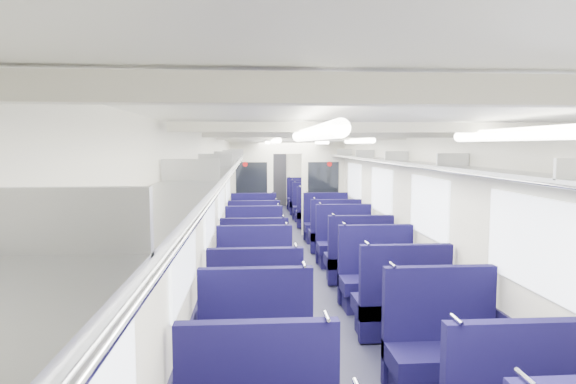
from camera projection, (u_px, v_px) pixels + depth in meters
floor at (299, 264)px, 9.18m from camera, size 2.80×18.00×0.01m
ceiling at (299, 137)px, 8.96m from camera, size 2.80×18.00×0.01m
wall_left at (223, 202)px, 8.97m from camera, size 0.02×18.00×2.35m
dado_left at (224, 247)px, 9.05m from camera, size 0.03×17.90×0.70m
wall_right at (374, 201)px, 9.17m from camera, size 0.02×18.00×2.35m
dado_right at (372, 244)px, 9.25m from camera, size 0.03×17.90×0.70m
wall_far at (276, 174)px, 18.01m from camera, size 2.80×0.02×2.35m
luggage_rack_left at (232, 158)px, 8.91m from camera, size 0.36×17.40×0.18m
luggage_rack_right at (365, 158)px, 9.08m from camera, size 0.36×17.40×0.18m
windows at (301, 190)px, 8.59m from camera, size 2.78×15.60×0.75m
ceiling_fittings at (301, 140)px, 8.70m from camera, size 2.70×16.06×0.11m
end_door at (276, 179)px, 17.96m from camera, size 0.75×0.06×2.00m
bulkhead at (287, 185)px, 12.03m from camera, size 2.80×0.10×2.35m
seat_6 at (256, 357)px, 4.32m from camera, size 1.03×0.57×1.15m
seat_7 at (444, 354)px, 4.37m from camera, size 1.03×0.57×1.15m
seat_8 at (255, 313)px, 5.44m from camera, size 1.03×0.57×1.15m
seat_9 at (401, 308)px, 5.63m from camera, size 1.03×0.57×1.15m
seat_10 at (255, 283)px, 6.64m from camera, size 1.03×0.57×1.15m
seat_11 at (377, 282)px, 6.68m from camera, size 1.03×0.57×1.15m
seat_12 at (255, 266)px, 7.61m from camera, size 1.03×0.57×1.15m
seat_13 at (358, 261)px, 7.88m from camera, size 1.03×0.57×1.15m
seat_14 at (254, 249)px, 8.79m from camera, size 1.03×0.57×1.15m
seat_15 at (345, 246)px, 9.05m from camera, size 1.03×0.57×1.15m
seat_16 at (254, 237)px, 9.93m from camera, size 1.03×0.57×1.15m
seat_17 at (335, 235)px, 10.16m from camera, size 1.03×0.57×1.15m
seat_18 at (254, 227)px, 11.19m from camera, size 1.03×0.57×1.15m
seat_19 at (326, 226)px, 11.28m from camera, size 1.03×0.57×1.15m
seat_20 at (254, 215)px, 13.18m from camera, size 1.03×0.57×1.15m
seat_21 at (316, 215)px, 13.21m from camera, size 1.03×0.57×1.15m
seat_22 at (253, 210)px, 14.22m from camera, size 1.03×0.57×1.15m
seat_23 at (310, 209)px, 14.46m from camera, size 1.03×0.57×1.15m
seat_24 at (253, 205)px, 15.45m from camera, size 1.03×0.57×1.15m
seat_25 at (306, 204)px, 15.70m from camera, size 1.03×0.57×1.15m
seat_26 at (253, 200)px, 16.66m from camera, size 1.03×0.57×1.15m
seat_27 at (302, 200)px, 16.72m from camera, size 1.03×0.57×1.15m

